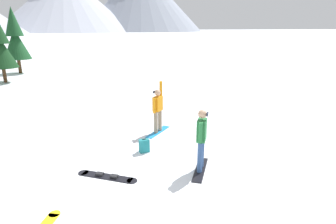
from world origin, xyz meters
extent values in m
plane|color=white|center=(0.00, 0.00, 0.00)|extent=(800.00, 800.00, 0.00)
cube|color=black|center=(2.56, 0.53, 0.01)|extent=(0.98, 1.42, 0.02)
cylinder|color=#335184|center=(2.64, 0.67, 0.47)|extent=(0.15, 0.15, 0.90)
cylinder|color=#335184|center=(2.48, 0.40, 0.47)|extent=(0.15, 0.15, 0.90)
cube|color=#237238|center=(2.56, 0.53, 1.23)|extent=(0.41, 0.47, 0.62)
cylinder|color=#237238|center=(2.69, 0.76, 1.25)|extent=(0.11, 0.11, 0.58)
cylinder|color=#237238|center=(2.43, 0.31, 1.25)|extent=(0.11, 0.11, 0.58)
sphere|color=tan|center=(2.56, 0.53, 1.70)|extent=(0.24, 0.24, 0.24)
cube|color=black|center=(2.68, 0.46, 1.71)|extent=(0.12, 0.17, 0.08)
cube|color=#1E8CD8|center=(2.09, 3.80, 0.01)|extent=(1.21, 1.24, 0.02)
cylinder|color=gray|center=(1.98, 3.69, 0.46)|extent=(0.15, 0.15, 0.86)
cylinder|color=gray|center=(2.20, 3.92, 0.46)|extent=(0.15, 0.15, 0.86)
cube|color=orange|center=(2.09, 3.80, 1.16)|extent=(0.45, 0.46, 0.56)
cylinder|color=orange|center=(1.91, 3.61, 1.15)|extent=(0.11, 0.11, 0.58)
cylinder|color=orange|center=(2.27, 3.99, 1.69)|extent=(0.11, 0.11, 0.60)
sphere|color=tan|center=(2.09, 3.80, 1.60)|extent=(0.24, 0.24, 0.24)
cube|color=black|center=(1.99, 3.90, 1.61)|extent=(0.15, 0.15, 0.08)
cube|color=black|center=(-0.09, 0.85, 0.01)|extent=(1.42, 1.04, 0.02)
cylinder|color=black|center=(0.55, 0.45, 0.01)|extent=(0.40, 0.40, 0.02)
cylinder|color=black|center=(-0.72, 1.25, 0.01)|extent=(0.40, 0.40, 0.02)
cube|color=black|center=(0.10, 0.73, 0.06)|extent=(0.24, 0.23, 0.07)
cube|color=black|center=(-0.28, 0.97, 0.06)|extent=(0.24, 0.23, 0.07)
cylinder|color=yellow|center=(-1.32, -0.46, 0.01)|extent=(0.33, 0.33, 0.02)
cube|color=#1E7A7F|center=(1.22, 2.16, 0.22)|extent=(0.34, 0.24, 0.44)
cube|color=#165B5F|center=(1.21, 2.29, 0.15)|extent=(0.23, 0.09, 0.20)
cylinder|color=black|center=(1.22, 2.16, 0.46)|extent=(0.12, 0.04, 0.02)
cylinder|color=#472D19|center=(-6.48, 16.87, 0.55)|extent=(0.25, 0.25, 1.10)
cone|color=#143819|center=(-6.48, 16.87, 2.27)|extent=(2.17, 2.17, 2.34)
cylinder|color=#472D19|center=(-6.35, 21.32, 0.62)|extent=(0.28, 0.28, 1.25)
cone|color=#194723|center=(-6.35, 21.32, 2.58)|extent=(2.24, 2.24, 2.66)
cone|color=#194723|center=(-6.35, 21.32, 4.44)|extent=(1.46, 1.46, 2.44)
cone|color=#B2B7C6|center=(-14.57, 241.04, 22.64)|extent=(108.23, 108.23, 45.28)
camera|label=1|loc=(-0.30, -6.12, 3.98)|focal=29.50mm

